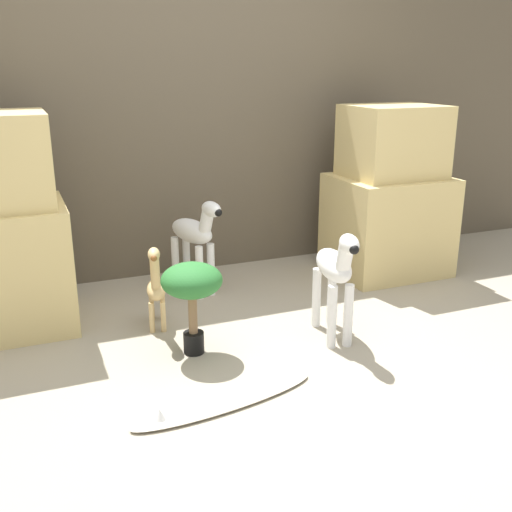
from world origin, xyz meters
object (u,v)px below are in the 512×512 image
Objects in this scene: zebra_right at (335,272)px; potted_palm_front at (192,286)px; surfboard at (224,400)px; giraffe_figurine at (156,286)px; zebra_left at (195,236)px.

zebra_right is 0.80m from potted_palm_front.
surfboard is (-0.02, -0.55, -0.37)m from potted_palm_front.
zebra_right reaches higher than surfboard.
zebra_left is at bearing 51.53° from giraffe_figurine.
zebra_right is at bearing -9.20° from potted_palm_front.
zebra_right is 0.99m from surfboard.
zebra_right is 1.04m from giraffe_figurine.
zebra_right is 1.12m from zebra_left.
giraffe_figurine is at bearing 95.37° from surfboard.
potted_palm_front is at bearing -107.81° from zebra_left.
giraffe_figurine is at bearing 105.99° from potted_palm_front.
potted_palm_front is (-0.28, -0.86, -0.01)m from zebra_left.
zebra_left reaches higher than giraffe_figurine.
zebra_left is 1.49m from surfboard.
giraffe_figurine reaches higher than potted_palm_front.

